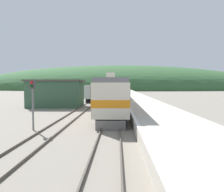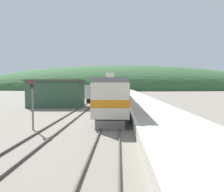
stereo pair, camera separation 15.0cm
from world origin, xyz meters
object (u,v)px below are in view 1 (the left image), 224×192
carriage_fifth (117,87)px  express_train_lead_car (113,95)px  carriage_third (116,89)px  signal_post_siding (33,94)px  carriage_second (115,91)px  carriage_fourth (117,88)px  siding_train (101,91)px

carriage_fifth → express_train_lead_car: bearing=-90.0°
carriage_third → signal_post_siding: size_ratio=5.17×
carriage_second → carriage_third: bearing=90.0°
signal_post_siding → carriage_third: bearing=83.4°
express_train_lead_car → carriage_fourth: express_train_lead_car is taller
express_train_lead_car → signal_post_siding: express_train_lead_car is taller
express_train_lead_car → carriage_fifth: 84.96m
carriage_fourth → signal_post_siding: 73.19m
carriage_fourth → siding_train: 26.35m
siding_train → signal_post_siding: bearing=-91.9°
express_train_lead_car → carriage_second: express_train_lead_car is taller
carriage_third → siding_train: bearing=-133.9°
express_train_lead_car → carriage_fourth: 63.62m
carriage_third → carriage_fourth: 21.34m
carriage_third → signal_post_siding: (-5.99, -51.60, 0.61)m
carriage_second → carriage_third: same height
carriage_fifth → signal_post_siding: carriage_fifth is taller
siding_train → carriage_fourth: bearing=80.3°
carriage_third → carriage_second: bearing=-90.0°
carriage_third → carriage_fourth: same height
carriage_second → carriage_third: 21.34m
carriage_fourth → carriage_fifth: same height
carriage_third → signal_post_siding: bearing=-96.6°
express_train_lead_car → siding_train: bearing=96.7°
express_train_lead_car → carriage_fourth: size_ratio=0.94×
siding_train → carriage_second: bearing=-75.1°
express_train_lead_car → signal_post_siding: size_ratio=4.86×
carriage_fifth → siding_train: 47.51m
carriage_fourth → express_train_lead_car: bearing=-90.0°
express_train_lead_car → signal_post_siding: bearing=-122.8°
carriage_second → carriage_fifth: bearing=90.0°
carriage_second → carriage_fourth: bearing=90.0°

